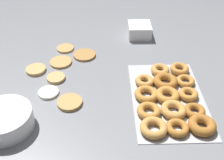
{
  "coord_description": "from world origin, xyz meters",
  "views": [
    {
      "loc": [
        -1.04,
        -0.08,
        0.79
      ],
      "look_at": [
        -0.08,
        -0.11,
        0.04
      ],
      "focal_mm": 45.0,
      "sensor_mm": 36.0,
      "label": 1
    }
  ],
  "objects": [
    {
      "name": "pancake_6",
      "position": [
        0.24,
        0.13,
        0.01
      ],
      "size": [
        0.09,
        0.09,
        0.01
      ],
      "primitive_type": "cylinder",
      "color": "tan",
      "rests_on": "ground_plane"
    },
    {
      "name": "pancake_3",
      "position": [
        -0.18,
        0.07,
        0.01
      ],
      "size": [
        0.1,
        0.1,
        0.01
      ],
      "primitive_type": "cylinder",
      "color": "tan",
      "rests_on": "ground_plane"
    },
    {
      "name": "batter_bowl",
      "position": [
        -0.31,
        0.29,
        0.04
      ],
      "size": [
        0.21,
        0.21,
        0.07
      ],
      "color": "white",
      "rests_on": "ground_plane"
    },
    {
      "name": "pancake_5",
      "position": [
        0.11,
        0.14,
        0.01
      ],
      "size": [
        0.11,
        0.11,
        0.01
      ],
      "primitive_type": "cylinder",
      "color": "tan",
      "rests_on": "ground_plane"
    },
    {
      "name": "donut_tray",
      "position": [
        -0.18,
        -0.34,
        0.02
      ],
      "size": [
        0.49,
        0.3,
        0.04
      ],
      "color": "silver",
      "rests_on": "ground_plane"
    },
    {
      "name": "ground_plane",
      "position": [
        0.0,
        0.0,
        0.0
      ],
      "size": [
        3.0,
        3.0,
        0.0
      ],
      "primitive_type": "plane",
      "color": "gray"
    },
    {
      "name": "container_stack",
      "position": [
        0.37,
        -0.28,
        0.04
      ],
      "size": [
        0.13,
        0.13,
        0.07
      ],
      "color": "white",
      "rests_on": "ground_plane"
    },
    {
      "name": "pancake_1",
      "position": [
        -0.02,
        0.15,
        0.01
      ],
      "size": [
        0.08,
        0.08,
        0.01
      ],
      "primitive_type": "cylinder",
      "color": "tan",
      "rests_on": "ground_plane"
    },
    {
      "name": "pancake_0",
      "position": [
        -0.12,
        0.17,
        0.01
      ],
      "size": [
        0.09,
        0.09,
        0.01
      ],
      "primitive_type": "cylinder",
      "color": "silver",
      "rests_on": "ground_plane"
    },
    {
      "name": "pancake_4",
      "position": [
        0.17,
        0.03,
        0.01
      ],
      "size": [
        0.11,
        0.11,
        0.01
      ],
      "primitive_type": "cylinder",
      "color": "#B27F42",
      "rests_on": "ground_plane"
    },
    {
      "name": "pancake_2",
      "position": [
        0.05,
        0.25,
        0.01
      ],
      "size": [
        0.09,
        0.09,
        0.02
      ],
      "primitive_type": "cylinder",
      "color": "tan",
      "rests_on": "ground_plane"
    }
  ]
}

